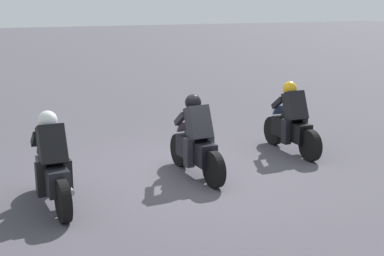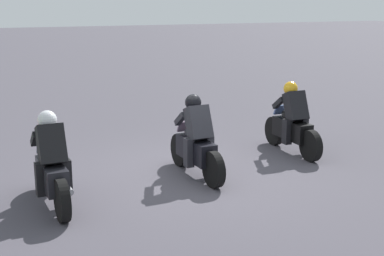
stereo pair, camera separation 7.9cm
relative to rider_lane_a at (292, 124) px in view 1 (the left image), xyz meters
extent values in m
plane|color=#47434C|center=(-0.40, 2.58, -0.62)|extent=(120.00, 120.00, 0.00)
cylinder|color=black|center=(0.70, -0.03, -0.30)|extent=(0.64, 0.16, 0.64)
cylinder|color=black|center=(-0.70, 0.03, -0.30)|extent=(0.64, 0.16, 0.64)
cube|color=black|center=(0.00, 0.00, -0.12)|extent=(1.11, 0.36, 0.40)
ellipsoid|color=black|center=(0.10, 0.00, 0.18)|extent=(0.49, 0.32, 0.24)
cube|color=red|center=(-0.51, 0.02, -0.10)|extent=(0.07, 0.16, 0.08)
cylinder|color=#A5A5AD|center=(-0.35, -0.14, -0.25)|extent=(0.42, 0.12, 0.10)
cube|color=black|center=(-0.10, 0.01, 0.40)|extent=(0.50, 0.42, 0.66)
sphere|color=gold|center=(0.12, 0.00, 0.74)|extent=(0.31, 0.31, 0.30)
cube|color=#495E8D|center=(0.50, -0.02, 0.22)|extent=(0.16, 0.27, 0.23)
cube|color=black|center=(-0.11, 0.21, -0.12)|extent=(0.19, 0.15, 0.52)
cube|color=black|center=(-0.12, -0.19, -0.12)|extent=(0.19, 0.15, 0.52)
cube|color=black|center=(0.29, 0.17, 0.42)|extent=(0.39, 0.12, 0.31)
cube|color=black|center=(0.28, -0.19, 0.42)|extent=(0.39, 0.12, 0.31)
cylinder|color=black|center=(0.12, 2.53, -0.30)|extent=(0.64, 0.15, 0.64)
cylinder|color=black|center=(-1.28, 2.51, -0.30)|extent=(0.64, 0.15, 0.64)
cube|color=black|center=(-0.58, 2.52, -0.12)|extent=(1.10, 0.34, 0.40)
ellipsoid|color=black|center=(-0.48, 2.52, 0.18)|extent=(0.48, 0.31, 0.24)
cube|color=red|center=(-1.09, 2.51, -0.10)|extent=(0.06, 0.16, 0.08)
cylinder|color=#A5A5AD|center=(-0.93, 2.35, -0.25)|extent=(0.42, 0.11, 0.10)
cube|color=#27272E|center=(-0.68, 2.52, 0.40)|extent=(0.49, 0.41, 0.66)
sphere|color=black|center=(-0.46, 2.52, 0.74)|extent=(0.30, 0.30, 0.30)
cube|color=slate|center=(-0.08, 2.53, 0.22)|extent=(0.16, 0.26, 0.23)
cube|color=#27272E|center=(-0.70, 2.72, -0.12)|extent=(0.18, 0.14, 0.52)
cube|color=#27272E|center=(-0.70, 2.32, -0.12)|extent=(0.18, 0.14, 0.52)
cube|color=#27272E|center=(-0.30, 2.70, 0.42)|extent=(0.39, 0.11, 0.31)
cube|color=#27272E|center=(-0.30, 2.34, 0.42)|extent=(0.39, 0.11, 0.31)
cylinder|color=black|center=(-0.29, 5.20, -0.30)|extent=(0.64, 0.14, 0.64)
cylinder|color=black|center=(-1.69, 5.19, -0.30)|extent=(0.64, 0.14, 0.64)
cube|color=black|center=(-0.99, 5.19, -0.12)|extent=(1.10, 0.33, 0.40)
ellipsoid|color=black|center=(-0.89, 5.19, 0.18)|extent=(0.48, 0.30, 0.24)
cube|color=red|center=(-1.50, 5.19, -0.10)|extent=(0.06, 0.16, 0.08)
cylinder|color=#A5A5AD|center=(-1.33, 5.03, -0.25)|extent=(0.42, 0.10, 0.10)
cube|color=black|center=(-1.09, 5.19, 0.40)|extent=(0.49, 0.40, 0.66)
sphere|color=silver|center=(-0.87, 5.19, 0.74)|extent=(0.30, 0.30, 0.30)
cube|color=#555772|center=(-0.49, 5.20, 0.22)|extent=(0.16, 0.26, 0.23)
cube|color=black|center=(-1.11, 5.39, -0.12)|extent=(0.18, 0.14, 0.52)
cube|color=black|center=(-1.10, 4.99, -0.12)|extent=(0.18, 0.14, 0.52)
cube|color=black|center=(-0.71, 5.37, 0.42)|extent=(0.39, 0.10, 0.31)
cube|color=black|center=(-0.70, 5.01, 0.42)|extent=(0.39, 0.10, 0.31)
camera|label=1|loc=(-9.17, 6.63, 2.53)|focal=50.59mm
camera|label=2|loc=(-9.21, 6.56, 2.53)|focal=50.59mm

